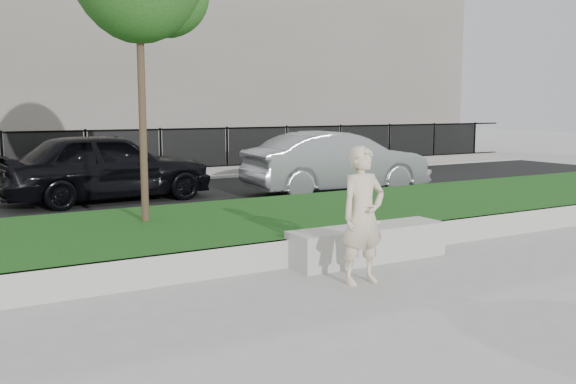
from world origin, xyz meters
TOP-DOWN VIEW (x-y plane):
  - ground at (0.00, 0.00)m, footprint 90.00×90.00m
  - grass_bank at (0.00, 3.00)m, footprint 34.00×4.00m
  - grass_kerb at (0.00, 1.04)m, footprint 34.00×0.08m
  - street at (0.00, 8.50)m, footprint 34.00×7.00m
  - far_pavement at (0.00, 13.00)m, footprint 34.00×3.00m
  - iron_fence at (0.00, 12.00)m, footprint 32.00×0.30m
  - building_facade at (0.00, 20.00)m, footprint 34.00×10.00m
  - stone_bench at (0.85, 0.80)m, footprint 2.49×0.62m
  - man at (0.05, -0.13)m, footprint 0.65×0.43m
  - book at (1.07, 1.00)m, footprint 0.25×0.22m
  - car_dark at (-0.94, 8.47)m, footprint 4.97×2.26m
  - car_silver at (4.54, 6.93)m, footprint 4.89×2.01m

SIDE VIEW (x-z plane):
  - ground at x=0.00m, z-range 0.00..0.00m
  - street at x=0.00m, z-range 0.00..0.04m
  - far_pavement at x=0.00m, z-range 0.00..0.12m
  - grass_bank at x=0.00m, z-range 0.00..0.40m
  - grass_kerb at x=0.00m, z-range 0.00..0.40m
  - stone_bench at x=0.85m, z-range 0.00..0.51m
  - book at x=1.07m, z-range 0.51..0.53m
  - iron_fence at x=0.00m, z-range -0.21..1.29m
  - car_silver at x=4.54m, z-range 0.04..1.62m
  - car_dark at x=-0.94m, z-range 0.04..1.69m
  - man at x=0.05m, z-range 0.00..1.77m
  - building_facade at x=0.00m, z-range 0.00..10.00m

